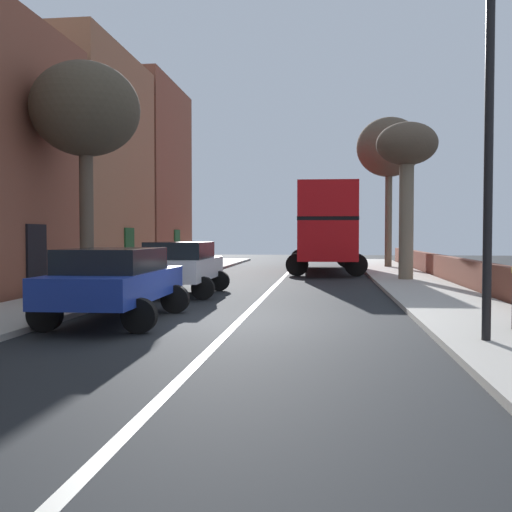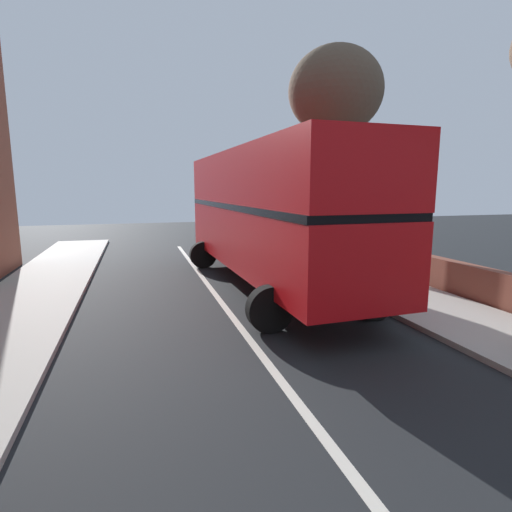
{
  "view_description": "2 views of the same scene",
  "coord_description": "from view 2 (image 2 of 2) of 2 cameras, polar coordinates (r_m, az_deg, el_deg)",
  "views": [
    {
      "loc": [
        1.77,
        -11.91,
        1.77
      ],
      "look_at": [
        -0.83,
        9.97,
        1.0
      ],
      "focal_mm": 41.11,
      "sensor_mm": 36.0,
      "label": 1
    },
    {
      "loc": [
        -2.07,
        6.07,
        3.01
      ],
      "look_at": [
        0.62,
        15.04,
        1.41
      ],
      "focal_mm": 28.18,
      "sensor_mm": 36.0,
      "label": 2
    }
  ],
  "objects": [
    {
      "name": "double_decker_bus",
      "position": [
        12.0,
        1.69,
        6.53
      ],
      "size": [
        3.79,
        10.79,
        4.06
      ],
      "color": "red",
      "rests_on": "ground"
    },
    {
      "name": "street_tree_right_3",
      "position": [
        15.98,
        11.2,
        21.72
      ],
      "size": [
        3.42,
        3.42,
        7.92
      ],
      "color": "brown",
      "rests_on": "sidewalk_right"
    }
  ]
}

